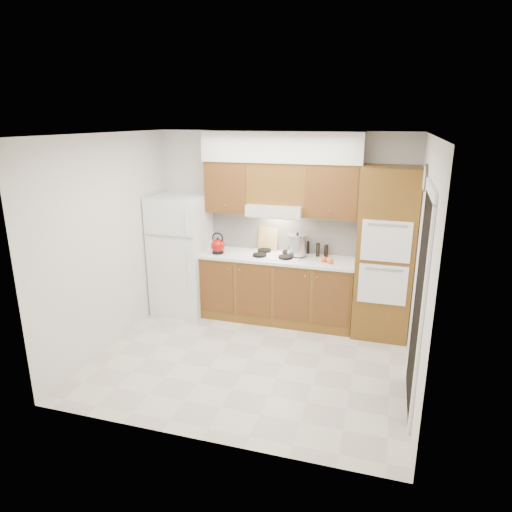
{
  "coord_description": "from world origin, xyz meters",
  "views": [
    {
      "loc": [
        1.44,
        -4.64,
        2.76
      ],
      "look_at": [
        -0.07,
        0.45,
        1.15
      ],
      "focal_mm": 32.0,
      "sensor_mm": 36.0,
      "label": 1
    }
  ],
  "objects": [
    {
      "name": "floor",
      "position": [
        0.0,
        0.0,
        0.0
      ],
      "size": [
        3.6,
        3.6,
        0.0
      ],
      "primitive_type": "plane",
      "color": "beige",
      "rests_on": "ground"
    },
    {
      "name": "ceiling",
      "position": [
        0.0,
        0.0,
        2.6
      ],
      "size": [
        3.6,
        3.6,
        0.0
      ],
      "primitive_type": "plane",
      "color": "white",
      "rests_on": "wall_back"
    },
    {
      "name": "wall_back",
      "position": [
        0.0,
        1.5,
        1.3
      ],
      "size": [
        3.6,
        0.02,
        2.6
      ],
      "primitive_type": "cube",
      "color": "silver",
      "rests_on": "floor"
    },
    {
      "name": "wall_left",
      "position": [
        -1.8,
        0.0,
        1.3
      ],
      "size": [
        0.02,
        3.0,
        2.6
      ],
      "primitive_type": "cube",
      "color": "silver",
      "rests_on": "floor"
    },
    {
      "name": "wall_right",
      "position": [
        1.8,
        0.0,
        1.3
      ],
      "size": [
        0.02,
        3.0,
        2.6
      ],
      "primitive_type": "cube",
      "color": "silver",
      "rests_on": "floor"
    },
    {
      "name": "fridge",
      "position": [
        -1.41,
        1.14,
        0.86
      ],
      "size": [
        0.75,
        0.72,
        1.72
      ],
      "primitive_type": "cube",
      "color": "white",
      "rests_on": "floor"
    },
    {
      "name": "base_cabinets",
      "position": [
        0.02,
        1.2,
        0.45
      ],
      "size": [
        2.11,
        0.6,
        0.9
      ],
      "primitive_type": "cube",
      "color": "brown",
      "rests_on": "floor"
    },
    {
      "name": "countertop",
      "position": [
        0.03,
        1.19,
        0.92
      ],
      "size": [
        2.13,
        0.62,
        0.04
      ],
      "primitive_type": "cube",
      "color": "white",
      "rests_on": "base_cabinets"
    },
    {
      "name": "backsplash",
      "position": [
        0.02,
        1.49,
        1.22
      ],
      "size": [
        2.11,
        0.03,
        0.56
      ],
      "primitive_type": "cube",
      "color": "white",
      "rests_on": "countertop"
    },
    {
      "name": "oven_cabinet",
      "position": [
        1.44,
        1.18,
        1.1
      ],
      "size": [
        0.7,
        0.65,
        2.2
      ],
      "primitive_type": "cube",
      "color": "brown",
      "rests_on": "floor"
    },
    {
      "name": "upper_cab_left",
      "position": [
        -0.71,
        1.33,
        1.85
      ],
      "size": [
        0.63,
        0.33,
        0.7
      ],
      "primitive_type": "cube",
      "color": "brown",
      "rests_on": "wall_back"
    },
    {
      "name": "upper_cab_right",
      "position": [
        0.72,
        1.33,
        1.85
      ],
      "size": [
        0.73,
        0.33,
        0.7
      ],
      "primitive_type": "cube",
      "color": "brown",
      "rests_on": "wall_back"
    },
    {
      "name": "range_hood",
      "position": [
        -0.02,
        1.27,
        1.57
      ],
      "size": [
        0.75,
        0.45,
        0.15
      ],
      "primitive_type": "cube",
      "color": "silver",
      "rests_on": "wall_back"
    },
    {
      "name": "upper_cab_over_hood",
      "position": [
        -0.02,
        1.33,
        1.92
      ],
      "size": [
        0.75,
        0.33,
        0.55
      ],
      "primitive_type": "cube",
      "color": "brown",
      "rests_on": "range_hood"
    },
    {
      "name": "soffit",
      "position": [
        0.03,
        1.32,
        2.4
      ],
      "size": [
        2.13,
        0.36,
        0.4
      ],
      "primitive_type": "cube",
      "color": "silver",
      "rests_on": "wall_back"
    },
    {
      "name": "cooktop",
      "position": [
        -0.02,
        1.21,
        0.95
      ],
      "size": [
        0.74,
        0.5,
        0.01
      ],
      "primitive_type": "cube",
      "color": "white",
      "rests_on": "countertop"
    },
    {
      "name": "doorway",
      "position": [
        1.79,
        -0.35,
        1.05
      ],
      "size": [
        0.02,
        0.9,
        2.1
      ],
      "primitive_type": "cube",
      "color": "black",
      "rests_on": "floor"
    },
    {
      "name": "wall_clock",
      "position": [
        1.79,
        0.55,
        2.15
      ],
      "size": [
        0.02,
        0.3,
        0.3
      ],
      "primitive_type": "cylinder",
      "rotation": [
        0.0,
        1.57,
        0.0
      ],
      "color": "#3F3833",
      "rests_on": "wall_right"
    },
    {
      "name": "kettle",
      "position": [
        -0.81,
        1.08,
        1.05
      ],
      "size": [
        0.21,
        0.21,
        0.2
      ],
      "primitive_type": "sphere",
      "rotation": [
        0.0,
        0.0,
        0.08
      ],
      "color": "#990C0B",
      "rests_on": "countertop"
    },
    {
      "name": "cutting_board",
      "position": [
        -0.18,
        1.45,
        1.14
      ],
      "size": [
        0.28,
        0.1,
        0.37
      ],
      "primitive_type": "cube",
      "rotation": [
        -0.21,
        0.0,
        0.02
      ],
      "color": "tan",
      "rests_on": "countertop"
    },
    {
      "name": "stock_pot",
      "position": [
        0.28,
        1.25,
        1.11
      ],
      "size": [
        0.28,
        0.28,
        0.27
      ],
      "primitive_type": "cylinder",
      "rotation": [
        0.0,
        0.0,
        0.06
      ],
      "color": "silver",
      "rests_on": "cooktop"
    },
    {
      "name": "condiment_a",
      "position": [
        0.55,
        1.35,
        1.03
      ],
      "size": [
        0.07,
        0.07,
        0.19
      ],
      "primitive_type": "cylinder",
      "rotation": [
        0.0,
        0.0,
        0.37
      ],
      "color": "black",
      "rests_on": "countertop"
    },
    {
      "name": "condiment_b",
      "position": [
        0.39,
        1.44,
        1.03
      ],
      "size": [
        0.06,
        0.06,
        0.18
      ],
      "primitive_type": "cylinder",
      "rotation": [
        0.0,
        0.0,
        0.13
      ],
      "color": "black",
      "rests_on": "countertop"
    },
    {
      "name": "condiment_c",
      "position": [
        0.66,
        1.36,
        1.02
      ],
      "size": [
        0.07,
        0.07,
        0.17
      ],
      "primitive_type": "cylinder",
      "rotation": [
        0.0,
        0.0,
        -0.15
      ],
      "color": "black",
      "rests_on": "countertop"
    },
    {
      "name": "orange_near",
      "position": [
        0.76,
        1.05,
        0.98
      ],
      "size": [
        0.08,
        0.08,
        0.07
      ],
      "primitive_type": "sphere",
      "rotation": [
        0.0,
        0.0,
        -0.03
      ],
      "color": "orange",
      "rests_on": "countertop"
    },
    {
      "name": "orange_far",
      "position": [
        0.67,
        1.11,
        0.98
      ],
      "size": [
        0.09,
        0.09,
        0.08
      ],
      "primitive_type": "sphere",
      "rotation": [
        0.0,
        0.0,
        0.27
      ],
      "color": "orange",
      "rests_on": "countertop"
    }
  ]
}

